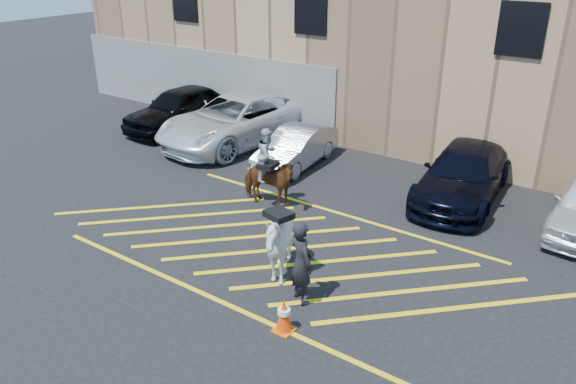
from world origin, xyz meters
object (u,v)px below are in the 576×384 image
Objects in this scene: mounted_bay at (268,175)px; car_black_suv at (180,108)px; handler at (301,263)px; traffic_cone at (284,315)px; car_blue_suv at (464,174)px; car_silver_sedan at (296,148)px; saddled_white at (279,243)px; car_white_pickup at (237,120)px.

car_black_suv is at bearing 152.50° from mounted_bay.
handler reaches higher than traffic_cone.
car_blue_suv is at bearing 2.06° from car_black_suv.
car_black_suv is 6.05m from car_silver_sedan.
handler is 0.98m from saddled_white.
car_silver_sedan is at bearing 121.39° from saddled_white.
car_white_pickup is 5.57m from mounted_bay.
mounted_bay is at bearing 130.60° from saddled_white.
traffic_cone is at bearing 133.68° from handler.
saddled_white is 2.64× the size of traffic_cone.
car_silver_sedan is 0.75× the size of car_blue_suv.
saddled_white is at bearing -38.46° from car_white_pickup.
car_silver_sedan is 6.80m from saddled_white.
traffic_cone is at bearing -34.57° from car_black_suv.
traffic_cone is (4.71, -7.25, -0.26)m from car_silver_sedan.
saddled_white is at bearing -49.40° from mounted_bay.
car_black_suv is at bearing 143.27° from traffic_cone.
car_black_suv is 6.67× the size of traffic_cone.
saddled_white is at bearing 128.79° from traffic_cone.
car_blue_suv is 7.02m from handler.
car_black_suv is at bearing -6.11° from handler.
saddled_white is at bearing 1.31° from handler.
traffic_cone is at bearing -51.21° from saddled_white.
traffic_cone is (3.60, -4.29, -0.55)m from mounted_bay.
mounted_bay is 1.18× the size of saddled_white.
car_black_suv is 8.02m from mounted_bay.
car_black_suv is at bearing 167.86° from car_silver_sedan.
traffic_cone is at bearing -100.42° from car_blue_suv.
car_black_suv reaches higher than traffic_cone.
mounted_bay is (-3.31, 3.27, 0.01)m from handler.
car_blue_suv is 2.64× the size of saddled_white.
saddled_white reaches higher than car_blue_suv.
car_white_pickup reaches higher than car_black_suv.
car_blue_suv is at bearing 85.20° from traffic_cone.
car_blue_suv is 2.80× the size of handler.
car_white_pickup is 10.22m from handler.
mounted_bay is 3.11× the size of traffic_cone.
mounted_bay is at bearing -25.34° from car_black_suv.
car_white_pickup is 3.17m from car_silver_sedan.
mounted_bay is (4.19, -3.67, 0.04)m from car_white_pickup.
saddled_white is at bearing -111.33° from car_blue_suv.
car_silver_sedan is 5.42m from car_blue_suv.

